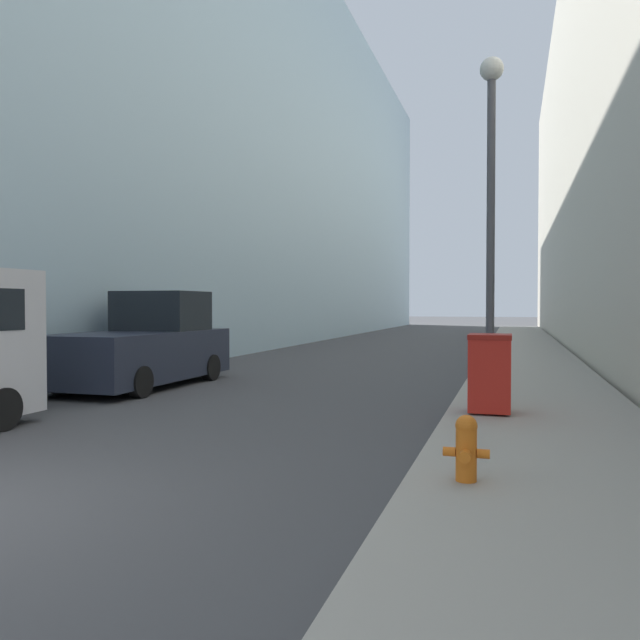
{
  "coord_description": "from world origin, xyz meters",
  "views": [
    {
      "loc": [
        5.06,
        -3.88,
        1.85
      ],
      "look_at": [
        -1.47,
        17.12,
        1.33
      ],
      "focal_mm": 35.0,
      "sensor_mm": 36.0,
      "label": 1
    }
  ],
  "objects_px": {
    "fire_hydrant": "(466,447)",
    "trash_bin": "(490,373)",
    "lamppost": "(491,188)",
    "pickup_truck": "(146,347)"
  },
  "relations": [
    {
      "from": "lamppost",
      "to": "pickup_truck",
      "type": "bearing_deg",
      "value": -173.35
    },
    {
      "from": "trash_bin",
      "to": "pickup_truck",
      "type": "xyz_separation_m",
      "value": [
        -7.73,
        2.29,
        0.11
      ]
    },
    {
      "from": "fire_hydrant",
      "to": "lamppost",
      "type": "xyz_separation_m",
      "value": [
        -0.03,
        7.22,
        3.79
      ]
    },
    {
      "from": "pickup_truck",
      "to": "lamppost",
      "type": "bearing_deg",
      "value": 6.65
    },
    {
      "from": "fire_hydrant",
      "to": "lamppost",
      "type": "bearing_deg",
      "value": 90.26
    },
    {
      "from": "fire_hydrant",
      "to": "pickup_truck",
      "type": "xyz_separation_m",
      "value": [
        -7.65,
        6.33,
        0.42
      ]
    },
    {
      "from": "lamppost",
      "to": "pickup_truck",
      "type": "xyz_separation_m",
      "value": [
        -7.62,
        -0.89,
        -3.37
      ]
    },
    {
      "from": "fire_hydrant",
      "to": "trash_bin",
      "type": "xyz_separation_m",
      "value": [
        0.08,
        4.04,
        0.3
      ]
    },
    {
      "from": "trash_bin",
      "to": "lamppost",
      "type": "bearing_deg",
      "value": 92.01
    },
    {
      "from": "lamppost",
      "to": "pickup_truck",
      "type": "height_order",
      "value": "lamppost"
    }
  ]
}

